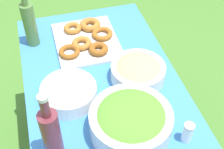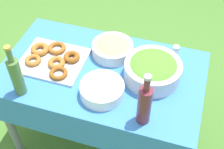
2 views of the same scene
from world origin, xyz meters
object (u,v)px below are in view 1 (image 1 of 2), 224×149
plate_stack (69,93)px  olive_oil_bottle (29,23)px  salad_bowl (131,121)px  donut_platter (87,39)px  pasta_bowl (138,71)px  wine_bottle (51,133)px

plate_stack → olive_oil_bottle: size_ratio=0.74×
salad_bowl → donut_platter: 0.60m
salad_bowl → olive_oil_bottle: olive_oil_bottle is taller
salad_bowl → plate_stack: bearing=-138.6°
donut_platter → plate_stack: (0.36, -0.15, 0.02)m
pasta_bowl → wine_bottle: bearing=-55.4°
salad_bowl → olive_oil_bottle: bearing=-154.3°
donut_platter → olive_oil_bottle: (-0.07, -0.27, 0.11)m
pasta_bowl → donut_platter: (-0.32, -0.17, -0.03)m
olive_oil_bottle → wine_bottle: bearing=1.5°
pasta_bowl → olive_oil_bottle: size_ratio=0.76×
salad_bowl → wine_bottle: size_ratio=1.00×
pasta_bowl → salad_bowl: bearing=-24.4°
salad_bowl → plate_stack: 0.31m
plate_stack → wine_bottle: bearing=-21.2°
plate_stack → donut_platter: bearing=156.9°
salad_bowl → olive_oil_bottle: size_ratio=0.98×
donut_platter → salad_bowl: bearing=4.7°
donut_platter → wine_bottle: (0.61, -0.25, 0.11)m
salad_bowl → donut_platter: size_ratio=0.85×
salad_bowl → pasta_bowl: (-0.27, 0.12, -0.02)m
pasta_bowl → wine_bottle: 0.52m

